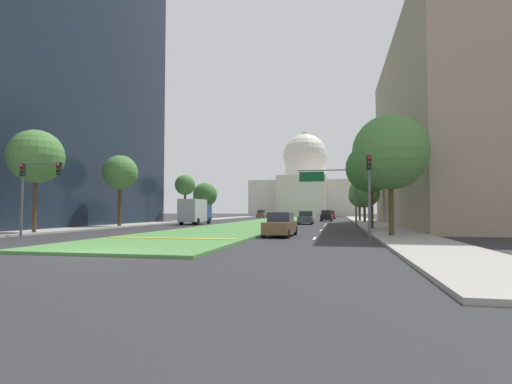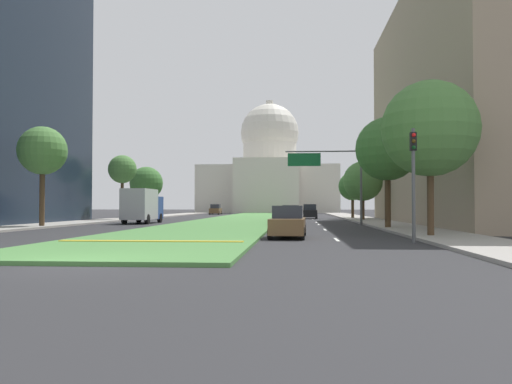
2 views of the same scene
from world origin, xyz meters
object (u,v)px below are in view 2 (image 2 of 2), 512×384
at_px(sedan_lead_stopped, 288,223).
at_px(box_truck_delivery, 142,206).
at_px(sedan_midblock, 291,214).
at_px(street_tree_right_near, 430,129).
at_px(sedan_far_horizon, 310,211).
at_px(street_tree_left_far, 122,170).
at_px(street_tree_left_distant, 146,183).
at_px(street_tree_right_distant, 353,186).
at_px(street_tree_left_mid, 43,151).
at_px(overhead_guide_sign, 332,170).
at_px(street_tree_right_mid, 387,149).
at_px(street_tree_right_far, 363,181).
at_px(sedan_distant, 310,212).
at_px(traffic_light_near_right, 413,170).
at_px(sedan_very_far, 216,210).
at_px(capitol_building, 270,175).

relative_size(sedan_lead_stopped, box_truck_delivery, 0.71).
relative_size(sedan_midblock, box_truck_delivery, 0.69).
distance_m(street_tree_right_near, sedan_far_horizon, 54.70).
height_order(street_tree_left_far, sedan_lead_stopped, street_tree_left_far).
relative_size(street_tree_left_distant, street_tree_right_distant, 1.13).
xyz_separation_m(street_tree_left_mid, street_tree_right_distant, (26.31, 27.93, -1.76)).
bearing_deg(overhead_guide_sign, street_tree_right_near, -76.66).
relative_size(street_tree_right_mid, box_truck_delivery, 1.25).
bearing_deg(street_tree_left_mid, street_tree_left_far, 90.00).
relative_size(street_tree_right_mid, sedan_midblock, 1.81).
bearing_deg(sedan_midblock, street_tree_right_far, 36.29).
bearing_deg(sedan_distant, sedan_lead_stopped, -93.23).
relative_size(street_tree_left_distant, sedan_distant, 1.54).
distance_m(street_tree_left_far, box_truck_delivery, 10.56).
bearing_deg(street_tree_right_distant, overhead_guide_sign, -100.72).
bearing_deg(box_truck_delivery, sedan_far_horizon, 64.26).
relative_size(traffic_light_near_right, sedan_midblock, 1.18).
height_order(street_tree_right_far, sedan_distant, street_tree_right_far).
xyz_separation_m(street_tree_right_far, sedan_very_far, (-21.93, 36.96, -3.45)).
bearing_deg(overhead_guide_sign, sedan_distant, 93.44).
height_order(street_tree_right_mid, sedan_very_far, street_tree_right_mid).
bearing_deg(street_tree_left_far, street_tree_right_distant, 20.39).
bearing_deg(sedan_lead_stopped, street_tree_right_distant, 78.94).
xyz_separation_m(sedan_lead_stopped, sedan_very_far, (-14.25, 66.56, 0.07)).
distance_m(street_tree_left_far, sedan_lead_stopped, 34.65).
bearing_deg(traffic_light_near_right, street_tree_right_far, 86.62).
bearing_deg(street_tree_left_mid, street_tree_right_near, -21.40).
distance_m(overhead_guide_sign, sedan_lead_stopped, 17.78).
height_order(street_tree_left_mid, sedan_lead_stopped, street_tree_left_mid).
xyz_separation_m(sedan_very_far, box_truck_delivery, (0.31, -46.36, 0.81)).
height_order(street_tree_right_mid, street_tree_left_distant, street_tree_right_mid).
relative_size(traffic_light_near_right, street_tree_right_distant, 0.89).
distance_m(street_tree_right_far, sedan_lead_stopped, 30.78).
relative_size(capitol_building, street_tree_right_mid, 3.92).
height_order(traffic_light_near_right, street_tree_right_far, street_tree_right_far).
distance_m(overhead_guide_sign, sedan_very_far, 52.77).
bearing_deg(overhead_guide_sign, capitol_building, 96.75).
xyz_separation_m(street_tree_left_mid, sedan_distant, (20.96, 27.86, -4.96)).
distance_m(sedan_distant, sedan_far_horizon, 16.15).
xyz_separation_m(street_tree_right_far, box_truck_delivery, (-21.62, -9.39, -2.64)).
height_order(street_tree_right_near, street_tree_right_mid, street_tree_right_near).
relative_size(sedan_distant, sedan_far_horizon, 0.93).
bearing_deg(box_truck_delivery, street_tree_right_far, 23.48).
bearing_deg(overhead_guide_sign, street_tree_right_mid, -62.41).
xyz_separation_m(street_tree_right_mid, sedan_far_horizon, (-4.34, 44.27, -4.90)).
bearing_deg(street_tree_right_mid, sedan_midblock, 117.50).
relative_size(sedan_very_far, box_truck_delivery, 0.73).
relative_size(street_tree_right_near, street_tree_left_far, 1.13).
relative_size(sedan_midblock, sedan_distant, 1.03).
bearing_deg(sedan_distant, street_tree_left_distant, -177.26).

